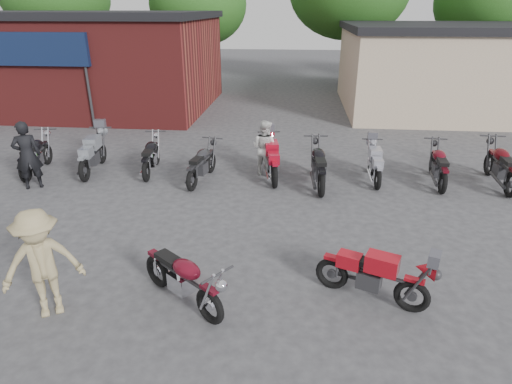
# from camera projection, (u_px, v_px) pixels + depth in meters

# --- Properties ---
(ground) EXTENTS (90.00, 90.00, 0.00)m
(ground) POSITION_uv_depth(u_px,v_px,m) (215.00, 290.00, 7.32)
(ground) COLOR #38383B
(brick_building) EXTENTS (12.00, 8.00, 4.00)m
(brick_building) POSITION_uv_depth(u_px,v_px,m) (80.00, 63.00, 20.11)
(brick_building) COLOR maroon
(brick_building) RESTS_ON ground
(stucco_building) EXTENTS (10.00, 8.00, 3.50)m
(stucco_building) POSITION_uv_depth(u_px,v_px,m) (457.00, 71.00, 19.55)
(stucco_building) COLOR gray
(stucco_building) RESTS_ON ground
(tree_0) EXTENTS (6.56, 6.56, 8.20)m
(tree_0) POSITION_uv_depth(u_px,v_px,m) (59.00, 13.00, 27.03)
(tree_0) COLOR #1B4312
(tree_0) RESTS_ON ground
(tree_1) EXTENTS (5.92, 5.92, 7.40)m
(tree_1) POSITION_uv_depth(u_px,v_px,m) (199.00, 20.00, 26.38)
(tree_1) COLOR #1B4312
(tree_1) RESTS_ON ground
(tree_2) EXTENTS (7.04, 7.04, 8.80)m
(tree_2) POSITION_uv_depth(u_px,v_px,m) (348.00, 8.00, 25.29)
(tree_2) COLOR #1B4312
(tree_2) RESTS_ON ground
(tree_3) EXTENTS (6.08, 6.08, 7.60)m
(tree_3) POSITION_uv_depth(u_px,v_px,m) (486.00, 19.00, 24.80)
(tree_3) COLOR #1B4312
(tree_3) RESTS_ON ground
(vintage_motorcycle) EXTENTS (1.86, 1.64, 1.09)m
(vintage_motorcycle) POSITION_uv_depth(u_px,v_px,m) (183.00, 276.00, 6.76)
(vintage_motorcycle) COLOR #5C0B1A
(vintage_motorcycle) RESTS_ON ground
(sportbike) EXTENTS (1.90, 1.24, 1.05)m
(sportbike) POSITION_uv_depth(u_px,v_px,m) (374.00, 273.00, 6.86)
(sportbike) COLOR #AF0E1A
(sportbike) RESTS_ON ground
(helmet) EXTENTS (0.31, 0.31, 0.26)m
(helmet) POSITION_uv_depth(u_px,v_px,m) (190.00, 274.00, 7.52)
(helmet) COLOR red
(helmet) RESTS_ON ground
(person_dark) EXTENTS (0.79, 0.70, 1.81)m
(person_dark) POSITION_uv_depth(u_px,v_px,m) (27.00, 155.00, 11.09)
(person_dark) COLOR black
(person_dark) RESTS_ON ground
(person_light) EXTENTS (0.96, 0.89, 1.58)m
(person_light) POSITION_uv_depth(u_px,v_px,m) (265.00, 148.00, 12.06)
(person_light) COLOR silver
(person_light) RESTS_ON ground
(person_tan) EXTENTS (1.33, 1.16, 1.79)m
(person_tan) POSITION_uv_depth(u_px,v_px,m) (42.00, 264.00, 6.43)
(person_tan) COLOR #9B8B60
(person_tan) RESTS_ON ground
(row_bike_0) EXTENTS (0.98, 2.12, 1.18)m
(row_bike_0) POSITION_uv_depth(u_px,v_px,m) (35.00, 153.00, 12.28)
(row_bike_0) COLOR black
(row_bike_0) RESTS_ON ground
(row_bike_1) EXTENTS (0.94, 2.16, 1.21)m
(row_bike_1) POSITION_uv_depth(u_px,v_px,m) (92.00, 152.00, 12.34)
(row_bike_1) COLOR gray
(row_bike_1) RESTS_ON ground
(row_bike_2) EXTENTS (0.85, 1.99, 1.12)m
(row_bike_2) POSITION_uv_depth(u_px,v_px,m) (151.00, 154.00, 12.31)
(row_bike_2) COLOR black
(row_bike_2) RESTS_ON ground
(row_bike_3) EXTENTS (0.94, 2.00, 1.11)m
(row_bike_3) POSITION_uv_depth(u_px,v_px,m) (202.00, 162.00, 11.69)
(row_bike_3) COLOR #262629
(row_bike_3) RESTS_ON ground
(row_bike_4) EXTENTS (1.01, 2.16, 1.20)m
(row_bike_4) POSITION_uv_depth(u_px,v_px,m) (272.00, 157.00, 11.93)
(row_bike_4) COLOR #AC0E24
(row_bike_4) RESTS_ON ground
(row_bike_5) EXTENTS (0.85, 2.18, 1.24)m
(row_bike_5) POSITION_uv_depth(u_px,v_px,m) (318.00, 163.00, 11.39)
(row_bike_5) COLOR black
(row_bike_5) RESTS_ON ground
(row_bike_6) EXTENTS (0.62, 1.83, 1.06)m
(row_bike_6) POSITION_uv_depth(u_px,v_px,m) (375.00, 162.00, 11.75)
(row_bike_6) COLOR #91929F
(row_bike_6) RESTS_ON ground
(row_bike_7) EXTENTS (0.84, 2.02, 1.14)m
(row_bike_7) POSITION_uv_depth(u_px,v_px,m) (439.00, 163.00, 11.52)
(row_bike_7) COLOR #580B16
(row_bike_7) RESTS_ON ground
(row_bike_8) EXTENTS (0.83, 2.18, 1.24)m
(row_bike_8) POSITION_uv_depth(u_px,v_px,m) (501.00, 163.00, 11.38)
(row_bike_8) COLOR #520A10
(row_bike_8) RESTS_ON ground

